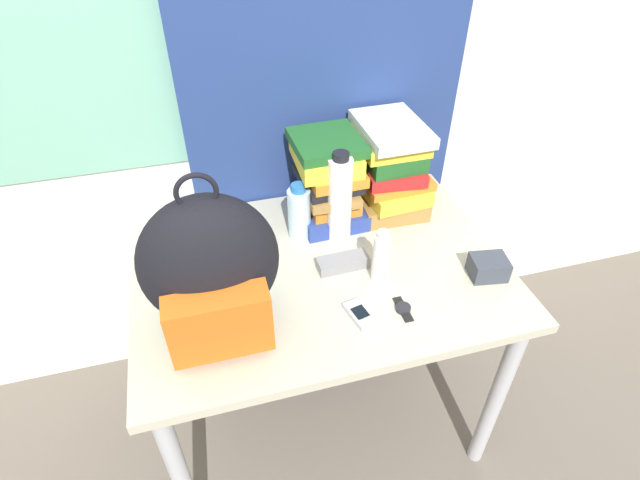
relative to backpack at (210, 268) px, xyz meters
The scene contains 13 objects.
wall_back 0.75m from the backpack, 63.02° to the left, with size 6.00×0.06×2.50m.
curtain_blue 0.77m from the backpack, 50.78° to the left, with size 0.91×0.04×2.50m.
desk 0.43m from the backpack, 22.42° to the left, with size 1.07×0.77×0.74m.
backpack is the anchor object (origin of this frame).
book_stack_left 0.54m from the backpack, 42.38° to the left, with size 0.22×0.27×0.28m.
book_stack_center 0.71m from the backpack, 31.04° to the left, with size 0.23×0.29×0.30m.
water_bottle 0.42m from the backpack, 45.19° to the left, with size 0.07×0.07×0.19m.
sports_bottle 0.48m from the backpack, 31.90° to the left, with size 0.07×0.07×0.30m.
sunscreen_bottle 0.47m from the backpack, ahead, with size 0.05×0.05×0.17m.
cell_phone 0.41m from the backpack, 14.18° to the right, with size 0.07×0.11×0.02m.
sunglasses_case 0.42m from the backpack, 15.98° to the left, with size 0.15×0.06×0.04m.
camera_pouch 0.77m from the backpack, ahead, with size 0.11×0.10×0.06m.
wristwatch 0.52m from the backpack, 11.71° to the right, with size 0.04×0.09×0.01m.
Camera 1 is at (-0.29, -0.66, 1.73)m, focal length 28.00 mm.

